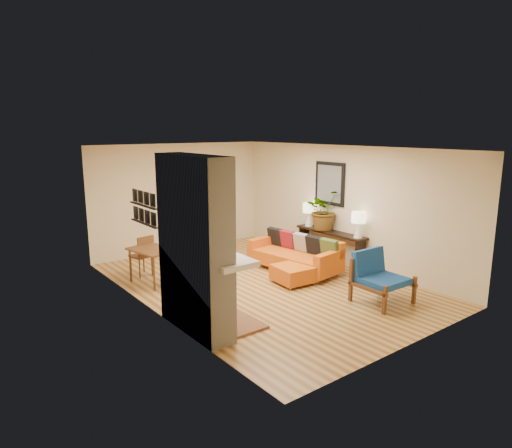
% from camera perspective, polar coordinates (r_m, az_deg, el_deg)
% --- Properties ---
extents(room_shell, '(6.50, 6.50, 6.50)m').
position_cam_1_polar(room_shell, '(11.05, -5.21, 2.93)').
color(room_shell, tan).
rests_on(room_shell, ground).
extents(fireplace, '(1.09, 1.68, 2.60)m').
position_cam_1_polar(fireplace, '(6.68, -7.38, -3.10)').
color(fireplace, white).
rests_on(fireplace, ground).
extents(sofa, '(1.11, 2.08, 0.78)m').
position_cam_1_polar(sofa, '(9.72, 5.10, -3.74)').
color(sofa, silver).
rests_on(sofa, ground).
extents(ottoman, '(0.75, 0.75, 0.35)m').
position_cam_1_polar(ottoman, '(8.91, 4.71, -6.14)').
color(ottoman, silver).
rests_on(ottoman, ground).
extents(blue_chair, '(0.86, 0.85, 0.88)m').
position_cam_1_polar(blue_chair, '(8.22, 14.94, -6.08)').
color(blue_chair, brown).
rests_on(blue_chair, ground).
extents(dining_table, '(0.85, 1.60, 0.84)m').
position_cam_1_polar(dining_table, '(9.06, -12.47, -3.79)').
color(dining_table, brown).
rests_on(dining_table, ground).
extents(console_table, '(0.34, 1.85, 0.72)m').
position_cam_1_polar(console_table, '(10.24, 9.30, -1.69)').
color(console_table, black).
rests_on(console_table, ground).
extents(lamp_near, '(0.30, 0.30, 0.54)m').
position_cam_1_polar(lamp_near, '(9.64, 12.69, 0.28)').
color(lamp_near, white).
rests_on(lamp_near, console_table).
extents(lamp_far, '(0.30, 0.30, 0.54)m').
position_cam_1_polar(lamp_far, '(10.61, 6.67, 1.55)').
color(lamp_far, white).
rests_on(lamp_far, console_table).
extents(houseplant, '(0.82, 0.71, 0.91)m').
position_cam_1_polar(houseplant, '(10.25, 8.50, 1.79)').
color(houseplant, '#1E5919').
rests_on(houseplant, console_table).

